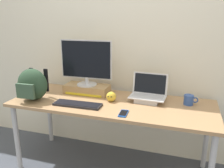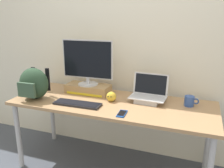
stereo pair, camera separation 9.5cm
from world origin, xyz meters
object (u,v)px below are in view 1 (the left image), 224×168
object	(u,v)px
open_laptop	(148,96)
external_keyboard	(78,104)
cell_phone	(123,113)
plush_toy	(111,97)
toner_box_yellow	(87,89)
messenger_backpack	(32,85)
desktop_monitor	(86,62)
coffee_mug	(189,100)

from	to	relation	value
open_laptop	external_keyboard	distance (m)	0.68
cell_phone	plush_toy	size ratio (longest dim) A/B	1.59
toner_box_yellow	messenger_backpack	world-z (taller)	messenger_backpack
desktop_monitor	cell_phone	world-z (taller)	desktop_monitor
plush_toy	messenger_backpack	bearing A→B (deg)	-165.70
plush_toy	toner_box_yellow	bearing A→B (deg)	154.06
toner_box_yellow	desktop_monitor	bearing A→B (deg)	-87.06
toner_box_yellow	coffee_mug	size ratio (longest dim) A/B	3.63
coffee_mug	plush_toy	size ratio (longest dim) A/B	1.37
toner_box_yellow	plush_toy	distance (m)	0.36
open_laptop	messenger_backpack	bearing A→B (deg)	-161.02
desktop_monitor	messenger_backpack	xyz separation A→B (m)	(-0.42, -0.35, -0.18)
messenger_backpack	plush_toy	world-z (taller)	messenger_backpack
open_laptop	desktop_monitor	bearing A→B (deg)	179.88
external_keyboard	messenger_backpack	xyz separation A→B (m)	(-0.48, 0.01, 0.14)
open_laptop	plush_toy	size ratio (longest dim) A/B	3.70
open_laptop	external_keyboard	bearing A→B (deg)	-148.99
plush_toy	external_keyboard	bearing A→B (deg)	-142.86
coffee_mug	toner_box_yellow	bearing A→B (deg)	178.90
toner_box_yellow	cell_phone	size ratio (longest dim) A/B	3.11
messenger_backpack	open_laptop	bearing A→B (deg)	13.48
messenger_backpack	desktop_monitor	bearing A→B (deg)	36.74
messenger_backpack	coffee_mug	xyz separation A→B (m)	(1.47, 0.33, -0.11)
desktop_monitor	coffee_mug	xyz separation A→B (m)	(1.04, -0.02, -0.29)
coffee_mug	cell_phone	bearing A→B (deg)	-142.88
cell_phone	plush_toy	xyz separation A→B (m)	(-0.19, 0.26, 0.04)
coffee_mug	messenger_backpack	bearing A→B (deg)	-167.42
messenger_backpack	cell_phone	distance (m)	0.95
toner_box_yellow	cell_phone	bearing A→B (deg)	-38.92
toner_box_yellow	open_laptop	xyz separation A→B (m)	(0.66, -0.04, 0.01)
open_laptop	messenger_backpack	distance (m)	1.13
desktop_monitor	open_laptop	bearing A→B (deg)	-5.30
cell_phone	external_keyboard	bearing A→B (deg)	169.56
messenger_backpack	coffee_mug	distance (m)	1.50
external_keyboard	cell_phone	bearing A→B (deg)	-8.87
toner_box_yellow	open_laptop	size ratio (longest dim) A/B	1.34
desktop_monitor	plush_toy	size ratio (longest dim) A/B	5.76
toner_box_yellow	coffee_mug	world-z (taller)	coffee_mug
open_laptop	cell_phone	xyz separation A→B (m)	(-0.14, -0.38, -0.05)
desktop_monitor	cell_phone	distance (m)	0.74
open_laptop	plush_toy	distance (m)	0.36
toner_box_yellow	coffee_mug	bearing A→B (deg)	-1.10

